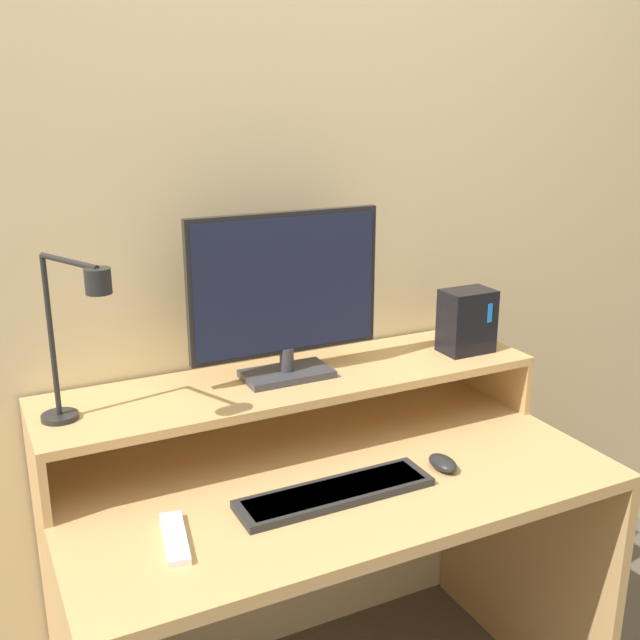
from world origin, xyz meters
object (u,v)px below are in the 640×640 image
(monitor, at_px, (286,293))
(remote_control, at_px, (175,538))
(desk_lamp, at_px, (75,330))
(router_dock, at_px, (467,321))
(mouse, at_px, (443,463))
(keyboard, at_px, (335,492))

(monitor, height_order, remote_control, monitor)
(desk_lamp, distance_m, router_dock, 1.05)
(monitor, height_order, mouse, monitor)
(monitor, relative_size, mouse, 5.59)
(monitor, bearing_deg, mouse, -50.59)
(desk_lamp, bearing_deg, remote_control, -62.86)
(desk_lamp, relative_size, keyboard, 0.83)
(desk_lamp, bearing_deg, mouse, -15.96)
(router_dock, relative_size, remote_control, 0.95)
(keyboard, height_order, remote_control, keyboard)
(monitor, bearing_deg, keyboard, -94.67)
(desk_lamp, xyz_separation_m, router_dock, (1.04, 0.06, -0.14))
(monitor, distance_m, remote_control, 0.64)
(monitor, xyz_separation_m, keyboard, (-0.03, -0.32, -0.38))
(desk_lamp, distance_m, keyboard, 0.66)
(keyboard, relative_size, remote_control, 2.45)
(router_dock, distance_m, remote_control, 1.00)
(router_dock, relative_size, mouse, 1.98)
(remote_control, bearing_deg, mouse, 0.95)
(monitor, height_order, desk_lamp, monitor)
(keyboard, bearing_deg, monitor, 85.33)
(monitor, relative_size, desk_lamp, 1.32)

